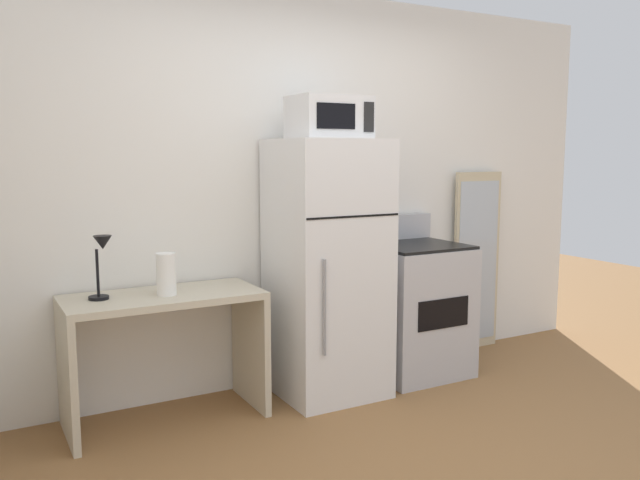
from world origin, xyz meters
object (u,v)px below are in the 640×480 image
leaning_mirror (476,261)px  paper_towel_roll (166,274)px  refrigerator (327,268)px  oven_range (415,308)px  microwave (329,118)px  desk_lamp (101,256)px  desk (164,333)px

leaning_mirror → paper_towel_roll: bearing=-174.2°
refrigerator → leaning_mirror: 1.54m
refrigerator → oven_range: bearing=1.6°
refrigerator → paper_towel_roll: bearing=179.1°
paper_towel_roll → microwave: microwave is taller
refrigerator → microwave: microwave is taller
desk_lamp → oven_range: desk_lamp is taller
leaning_mirror → desk_lamp: bearing=-176.1°
oven_range → microwave: bearing=-176.7°
desk_lamp → oven_range: 2.16m
desk → microwave: 1.63m
microwave → leaning_mirror: 1.87m
refrigerator → leaning_mirror: size_ratio=1.17×
desk → microwave: microwave is taller
refrigerator → oven_range: 0.80m
desk → leaning_mirror: bearing=4.9°
desk_lamp → leaning_mirror: size_ratio=0.25×
microwave → leaning_mirror: (1.51, 0.30, -1.06)m
desk → oven_range: oven_range is taller
desk_lamp → refrigerator: refrigerator is taller
desk → leaning_mirror: (2.56, 0.22, 0.18)m
desk → refrigerator: refrigerator is taller
oven_range → desk_lamp: bearing=178.4°
leaning_mirror → oven_range: bearing=-162.1°
desk_lamp → oven_range: bearing=-1.6°
refrigerator → leaning_mirror: bearing=10.3°
refrigerator → leaning_mirror: refrigerator is taller
desk_lamp → microwave: (1.37, -0.10, 0.77)m
desk_lamp → leaning_mirror: (2.88, 0.20, -0.29)m
desk_lamp → paper_towel_roll: (0.34, -0.06, -0.12)m
desk → refrigerator: (1.05, -0.06, 0.30)m
leaning_mirror → refrigerator: bearing=-169.7°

